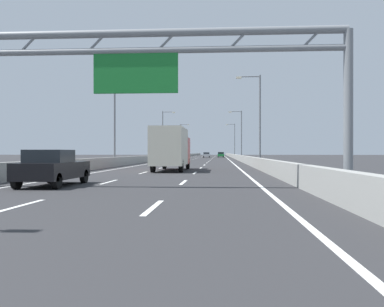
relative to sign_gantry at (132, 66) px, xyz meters
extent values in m
plane|color=#2D2D30|center=(-0.02, 81.78, -4.88)|extent=(260.00, 260.00, 0.00)
cube|color=white|center=(-1.82, -5.72, -4.87)|extent=(0.16, 3.00, 0.01)
cube|color=white|center=(-1.82, 3.28, -4.87)|extent=(0.16, 3.00, 0.01)
cube|color=white|center=(-1.82, 12.28, -4.87)|extent=(0.16, 3.00, 0.01)
cube|color=white|center=(-1.82, 21.28, -4.87)|extent=(0.16, 3.00, 0.01)
cube|color=white|center=(-1.82, 30.28, -4.87)|extent=(0.16, 3.00, 0.01)
cube|color=white|center=(-1.82, 39.28, -4.87)|extent=(0.16, 3.00, 0.01)
cube|color=white|center=(-1.82, 48.28, -4.87)|extent=(0.16, 3.00, 0.01)
cube|color=white|center=(-1.82, 57.28, -4.87)|extent=(0.16, 3.00, 0.01)
cube|color=white|center=(-1.82, 66.28, -4.87)|extent=(0.16, 3.00, 0.01)
cube|color=white|center=(-1.82, 75.28, -4.87)|extent=(0.16, 3.00, 0.01)
cube|color=white|center=(-1.82, 84.28, -4.87)|extent=(0.16, 3.00, 0.01)
cube|color=white|center=(-1.82, 93.28, -4.87)|extent=(0.16, 3.00, 0.01)
cube|color=white|center=(-1.82, 102.28, -4.87)|extent=(0.16, 3.00, 0.01)
cube|color=white|center=(-1.82, 111.28, -4.87)|extent=(0.16, 3.00, 0.01)
cube|color=white|center=(-1.82, 120.28, -4.87)|extent=(0.16, 3.00, 0.01)
cube|color=white|center=(-1.82, 129.28, -4.87)|extent=(0.16, 3.00, 0.01)
cube|color=white|center=(-1.82, 138.28, -4.87)|extent=(0.16, 3.00, 0.01)
cube|color=white|center=(1.78, -5.72, -4.87)|extent=(0.16, 3.00, 0.01)
cube|color=white|center=(1.78, 3.28, -4.87)|extent=(0.16, 3.00, 0.01)
cube|color=white|center=(1.78, 12.28, -4.87)|extent=(0.16, 3.00, 0.01)
cube|color=white|center=(1.78, 21.28, -4.87)|extent=(0.16, 3.00, 0.01)
cube|color=white|center=(1.78, 30.28, -4.87)|extent=(0.16, 3.00, 0.01)
cube|color=white|center=(1.78, 39.28, -4.87)|extent=(0.16, 3.00, 0.01)
cube|color=white|center=(1.78, 48.28, -4.87)|extent=(0.16, 3.00, 0.01)
cube|color=white|center=(1.78, 57.28, -4.87)|extent=(0.16, 3.00, 0.01)
cube|color=white|center=(1.78, 66.28, -4.87)|extent=(0.16, 3.00, 0.01)
cube|color=white|center=(1.78, 75.28, -4.87)|extent=(0.16, 3.00, 0.01)
cube|color=white|center=(1.78, 84.28, -4.87)|extent=(0.16, 3.00, 0.01)
cube|color=white|center=(1.78, 93.28, -4.87)|extent=(0.16, 3.00, 0.01)
cube|color=white|center=(1.78, 102.28, -4.87)|extent=(0.16, 3.00, 0.01)
cube|color=white|center=(1.78, 111.28, -4.87)|extent=(0.16, 3.00, 0.01)
cube|color=white|center=(1.78, 120.28, -4.87)|extent=(0.16, 3.00, 0.01)
cube|color=white|center=(1.78, 129.28, -4.87)|extent=(0.16, 3.00, 0.01)
cube|color=white|center=(1.78, 138.28, -4.87)|extent=(0.16, 3.00, 0.01)
cube|color=white|center=(-5.27, 69.78, -4.87)|extent=(0.16, 176.00, 0.01)
cube|color=white|center=(5.23, 69.78, -4.87)|extent=(0.16, 176.00, 0.01)
cube|color=#9E9E99|center=(-6.92, 91.78, -4.40)|extent=(0.45, 220.00, 0.95)
cube|color=#9E9E99|center=(6.88, 91.78, -4.40)|extent=(0.45, 220.00, 0.95)
cylinder|color=gray|center=(8.46, 0.00, -1.78)|extent=(0.36, 0.36, 6.20)
cylinder|color=gray|center=(-0.02, 0.00, 1.32)|extent=(16.97, 0.32, 0.32)
cylinder|color=gray|center=(-0.02, 0.00, 0.62)|extent=(16.97, 0.26, 0.26)
cylinder|color=gray|center=(-4.26, 0.00, 0.97)|extent=(0.74, 0.10, 0.74)
cylinder|color=gray|center=(-1.44, 0.00, 0.97)|extent=(0.74, 0.10, 0.74)
cylinder|color=gray|center=(1.39, 0.00, 0.97)|extent=(0.74, 0.10, 0.74)
cylinder|color=gray|center=(4.22, 0.00, 0.97)|extent=(0.74, 0.10, 0.74)
cylinder|color=gray|center=(7.05, 0.00, 0.97)|extent=(0.74, 0.10, 0.74)
cube|color=#19752D|center=(0.15, 0.00, -0.28)|extent=(3.40, 0.12, 1.60)
cylinder|color=slate|center=(-7.72, 27.32, -0.13)|extent=(0.20, 0.20, 9.50)
cylinder|color=slate|center=(-6.62, 27.32, 4.47)|extent=(2.20, 0.12, 0.12)
cube|color=#F2EAC6|center=(-5.52, 27.32, 4.37)|extent=(0.56, 0.28, 0.20)
cylinder|color=slate|center=(7.68, 27.32, -0.13)|extent=(0.20, 0.20, 9.50)
cylinder|color=slate|center=(6.58, 27.32, 4.47)|extent=(2.20, 0.12, 0.12)
cube|color=#F2EAC6|center=(5.48, 27.32, 4.37)|extent=(0.56, 0.28, 0.20)
cylinder|color=slate|center=(-7.72, 64.63, -0.13)|extent=(0.20, 0.20, 9.50)
cylinder|color=slate|center=(-6.62, 64.63, 4.47)|extent=(2.20, 0.12, 0.12)
cube|color=#F2EAC6|center=(-5.52, 64.63, 4.37)|extent=(0.56, 0.28, 0.20)
cylinder|color=slate|center=(7.68, 64.63, -0.13)|extent=(0.20, 0.20, 9.50)
cylinder|color=slate|center=(6.58, 64.63, 4.47)|extent=(2.20, 0.12, 0.12)
cube|color=#F2EAC6|center=(5.48, 64.63, 4.37)|extent=(0.56, 0.28, 0.20)
cylinder|color=slate|center=(-7.72, 101.94, -0.13)|extent=(0.20, 0.20, 9.50)
cylinder|color=slate|center=(-6.62, 101.94, 4.47)|extent=(2.20, 0.12, 0.12)
cube|color=#F2EAC6|center=(-5.52, 101.94, 4.37)|extent=(0.56, 0.28, 0.20)
cylinder|color=slate|center=(7.68, 101.94, -0.13)|extent=(0.20, 0.20, 9.50)
cylinder|color=slate|center=(6.58, 101.94, 4.47)|extent=(2.20, 0.12, 0.12)
cube|color=#F2EAC6|center=(5.48, 101.94, 4.37)|extent=(0.56, 0.28, 0.20)
cube|color=#1E7A38|center=(3.79, 97.46, -4.24)|extent=(1.80, 4.48, 0.63)
cube|color=black|center=(3.79, 97.48, -3.66)|extent=(1.58, 2.04, 0.54)
cylinder|color=black|center=(3.00, 99.15, -4.56)|extent=(0.22, 0.64, 0.64)
cylinder|color=black|center=(4.58, 99.15, -4.56)|extent=(0.22, 0.64, 0.64)
cylinder|color=black|center=(3.00, 95.77, -4.56)|extent=(0.22, 0.64, 0.64)
cylinder|color=black|center=(4.58, 95.77, -4.56)|extent=(0.22, 0.64, 0.64)
cube|color=black|center=(-3.63, 0.97, -4.21)|extent=(1.83, 4.36, 0.70)
cube|color=black|center=(-3.63, 0.55, -3.60)|extent=(1.61, 1.75, 0.53)
cylinder|color=black|center=(-4.44, 2.60, -4.56)|extent=(0.22, 0.64, 0.64)
cylinder|color=black|center=(-2.83, 2.60, -4.56)|extent=(0.22, 0.64, 0.64)
cylinder|color=black|center=(-4.44, -0.66, -4.56)|extent=(0.22, 0.64, 0.64)
cylinder|color=black|center=(-2.83, -0.66, -4.56)|extent=(0.22, 0.64, 0.64)
cube|color=#2347AD|center=(3.67, 121.24, -4.20)|extent=(1.72, 4.48, 0.72)
cube|color=black|center=(3.67, 121.45, -3.62)|extent=(1.51, 2.08, 0.45)
cylinder|color=black|center=(2.92, 122.93, -4.56)|extent=(0.22, 0.64, 0.64)
cylinder|color=black|center=(4.42, 122.93, -4.56)|extent=(0.22, 0.64, 0.64)
cylinder|color=black|center=(2.92, 119.55, -4.56)|extent=(0.22, 0.64, 0.64)
cylinder|color=black|center=(4.42, 119.55, -4.56)|extent=(0.22, 0.64, 0.64)
cube|color=#A8ADB2|center=(-0.17, 97.80, -4.25)|extent=(1.81, 4.40, 0.62)
cube|color=black|center=(-0.17, 97.49, -3.71)|extent=(1.59, 2.02, 0.46)
cylinder|color=black|center=(-0.96, 99.45, -4.56)|extent=(0.22, 0.64, 0.64)
cylinder|color=black|center=(0.63, 99.45, -4.56)|extent=(0.22, 0.64, 0.64)
cylinder|color=black|center=(-0.96, 96.16, -4.56)|extent=(0.22, 0.64, 0.64)
cylinder|color=black|center=(0.63, 96.16, -4.56)|extent=(0.22, 0.64, 0.64)
cube|color=silver|center=(-3.87, 57.45, -4.20)|extent=(1.75, 4.34, 0.71)
cube|color=black|center=(-3.87, 56.97, -3.60)|extent=(1.54, 1.92, 0.50)
cylinder|color=black|center=(-4.63, 59.06, -4.56)|extent=(0.22, 0.64, 0.64)
cylinder|color=black|center=(-3.11, 59.06, -4.56)|extent=(0.22, 0.64, 0.64)
cylinder|color=black|center=(-4.63, 55.83, -4.56)|extent=(0.22, 0.64, 0.64)
cylinder|color=black|center=(-3.11, 55.83, -4.56)|extent=(0.22, 0.64, 0.64)
cube|color=#B21E19|center=(-0.26, 18.94, -3.30)|extent=(2.30, 2.38, 2.20)
cube|color=beige|center=(-0.26, 14.60, -3.00)|extent=(2.30, 5.92, 2.79)
cylinder|color=black|center=(-1.27, 19.23, -4.40)|extent=(0.28, 0.96, 0.96)
cylinder|color=black|center=(0.75, 19.23, -4.40)|extent=(0.28, 0.96, 0.96)
cylinder|color=black|center=(-1.27, 13.04, -4.40)|extent=(0.28, 0.96, 0.96)
cylinder|color=black|center=(0.75, 13.04, -4.40)|extent=(0.28, 0.96, 0.96)
camera|label=1|loc=(3.51, -16.42, -3.43)|focal=38.91mm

